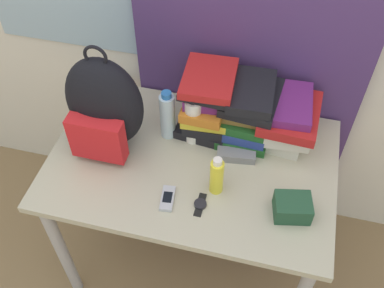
{
  "coord_description": "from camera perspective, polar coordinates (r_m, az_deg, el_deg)",
  "views": [
    {
      "loc": [
        0.27,
        -0.71,
        2.12
      ],
      "look_at": [
        0.0,
        0.36,
        0.86
      ],
      "focal_mm": 42.0,
      "sensor_mm": 36.0,
      "label": 1
    }
  ],
  "objects": [
    {
      "name": "water_bottle",
      "position": [
        1.77,
        -3.12,
        3.64
      ],
      "size": [
        0.06,
        0.06,
        0.23
      ],
      "color": "silver",
      "rests_on": "desk"
    },
    {
      "name": "cell_phone",
      "position": [
        1.64,
        -3.12,
        -6.91
      ],
      "size": [
        0.06,
        0.11,
        0.02
      ],
      "color": "#B7BCC6",
      "rests_on": "desk"
    },
    {
      "name": "sunglasses_case",
      "position": [
        1.75,
        5.63,
        -1.43
      ],
      "size": [
        0.16,
        0.08,
        0.04
      ],
      "color": "gray",
      "rests_on": "desk"
    },
    {
      "name": "camera_pouch",
      "position": [
        1.62,
        12.64,
        -7.86
      ],
      "size": [
        0.14,
        0.12,
        0.08
      ],
      "color": "#234C33",
      "rests_on": "desk"
    },
    {
      "name": "sports_bottle",
      "position": [
        1.75,
        0.16,
        3.1
      ],
      "size": [
        0.07,
        0.07,
        0.23
      ],
      "color": "white",
      "rests_on": "desk"
    },
    {
      "name": "curtain_blue",
      "position": [
        1.71,
        8.14,
        17.69
      ],
      "size": [
        0.95,
        0.04,
        2.5
      ],
      "color": "#4C336B",
      "rests_on": "ground_plane"
    },
    {
      "name": "book_stack_right",
      "position": [
        1.8,
        12.03,
        3.17
      ],
      "size": [
        0.23,
        0.29,
        0.2
      ],
      "color": "silver",
      "rests_on": "desk"
    },
    {
      "name": "desk",
      "position": [
        1.83,
        0.0,
        -4.19
      ],
      "size": [
        1.11,
        0.72,
        0.76
      ],
      "color": "#B7B299",
      "rests_on": "ground_plane"
    },
    {
      "name": "wristwatch",
      "position": [
        1.63,
        1.05,
        -7.67
      ],
      "size": [
        0.05,
        0.1,
        0.01
      ],
      "color": "black",
      "rests_on": "desk"
    },
    {
      "name": "backpack",
      "position": [
        1.71,
        -11.11,
        4.69
      ],
      "size": [
        0.3,
        0.23,
        0.46
      ],
      "color": "black",
      "rests_on": "desk"
    },
    {
      "name": "book_stack_center",
      "position": [
        1.79,
        6.98,
        4.26
      ],
      "size": [
        0.24,
        0.28,
        0.24
      ],
      "color": "#1E5623",
      "rests_on": "desk"
    },
    {
      "name": "book_stack_left",
      "position": [
        1.79,
        2.08,
        5.44
      ],
      "size": [
        0.23,
        0.29,
        0.27
      ],
      "color": "black",
      "rests_on": "desk"
    },
    {
      "name": "sunscreen_bottle",
      "position": [
        1.61,
        3.15,
        -4.09
      ],
      "size": [
        0.05,
        0.05,
        0.17
      ],
      "color": "yellow",
      "rests_on": "desk"
    }
  ]
}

